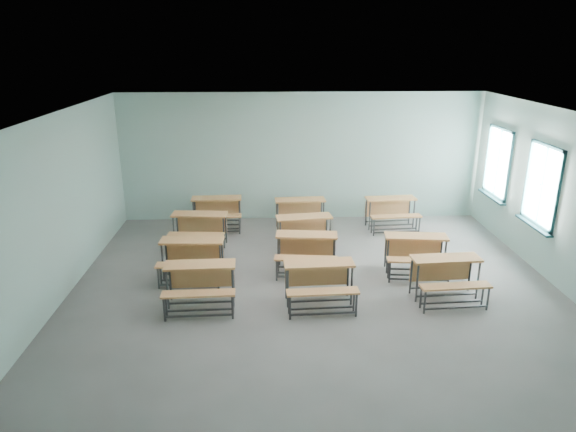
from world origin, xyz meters
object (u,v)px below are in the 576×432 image
desk_unit_r0c0 (200,280)px  desk_unit_r3c2 (392,209)px  desk_unit_r3c0 (217,208)px  desk_unit_r0c1 (320,278)px  desk_unit_r2c0 (199,226)px  desk_unit_r1c2 (416,249)px  desk_unit_r0c2 (447,273)px  desk_unit_r3c1 (301,210)px  desk_unit_r1c0 (192,254)px  desk_unit_r1c1 (306,248)px  desk_unit_r2c1 (305,228)px

desk_unit_r0c0 → desk_unit_r3c2: same height
desk_unit_r0c0 → desk_unit_r3c0: same height
desk_unit_r0c1 → desk_unit_r2c0: bearing=128.4°
desk_unit_r1c2 → desk_unit_r3c2: bearing=93.5°
desk_unit_r0c0 → desk_unit_r0c2: same height
desk_unit_r2c0 → desk_unit_r3c0: bearing=81.4°
desk_unit_r0c1 → desk_unit_r3c2: 4.33m
desk_unit_r3c0 → desk_unit_r3c1: (2.03, -0.21, 0.00)m
desk_unit_r1c0 → desk_unit_r2c0: 1.58m
desk_unit_r1c2 → desk_unit_r1c1: bearing=-178.6°
desk_unit_r1c2 → desk_unit_r2c1: size_ratio=0.99×
desk_unit_r2c1 → desk_unit_r3c1: (-0.01, 1.28, 0.00)m
desk_unit_r0c0 → desk_unit_r3c2: size_ratio=0.98×
desk_unit_r0c0 → desk_unit_r0c1: size_ratio=0.99×
desk_unit_r2c1 → desk_unit_r0c2: bearing=-53.0°
desk_unit_r1c0 → desk_unit_r2c0: (-0.05, 1.58, 0.00)m
desk_unit_r3c2 → desk_unit_r2c0: bearing=-171.3°
desk_unit_r1c0 → desk_unit_r0c1: bearing=-24.6°
desk_unit_r0c1 → desk_unit_r1c1: same height
desk_unit_r0c2 → desk_unit_r3c0: (-4.37, 3.85, 0.00)m
desk_unit_r1c1 → desk_unit_r2c1: (0.05, 1.09, 0.00)m
desk_unit_r1c0 → desk_unit_r1c2: bearing=2.4°
desk_unit_r2c1 → desk_unit_r3c2: same height
desk_unit_r0c0 → desk_unit_r3c0: bearing=89.3°
desk_unit_r1c0 → desk_unit_r3c0: bearing=87.3°
desk_unit_r1c0 → desk_unit_r3c2: bearing=32.1°
desk_unit_r1c2 → desk_unit_r3c2: 2.57m
desk_unit_r1c1 → desk_unit_r3c2: bearing=52.4°
desk_unit_r2c1 → desk_unit_r3c1: size_ratio=1.05×
desk_unit_r1c1 → desk_unit_r3c0: same height
desk_unit_r1c0 → desk_unit_r2c0: same height
desk_unit_r2c0 → desk_unit_r3c2: 4.64m
desk_unit_r2c1 → desk_unit_r3c0: (-2.04, 1.49, 0.00)m
desk_unit_r0c0 → desk_unit_r3c0: (-0.07, 3.94, 0.00)m
desk_unit_r0c1 → desk_unit_r1c1: (-0.12, 1.38, 0.00)m
desk_unit_r1c0 → desk_unit_r3c0: (0.22, 2.80, 0.00)m
desk_unit_r1c2 → desk_unit_r3c2: same height
desk_unit_r0c0 → desk_unit_r1c0: 1.19m
desk_unit_r0c2 → desk_unit_r2c0: size_ratio=0.99×
desk_unit_r3c1 → desk_unit_r3c2: 2.22m
desk_unit_r3c2 → desk_unit_r3c1: bearing=176.6°
desk_unit_r1c2 → desk_unit_r3c1: bearing=135.6°
desk_unit_r0c0 → desk_unit_r2c0: same height
desk_unit_r0c1 → desk_unit_r3c0: bearing=115.4°
desk_unit_r0c1 → desk_unit_r1c0: (-2.34, 1.16, 0.00)m
desk_unit_r2c0 → desk_unit_r3c1: (2.31, 1.00, 0.00)m
desk_unit_r1c1 → desk_unit_r2c1: bearing=93.0°
desk_unit_r1c0 → desk_unit_r3c1: bearing=50.8°
desk_unit_r1c1 → desk_unit_r0c2: bearing=-22.3°
desk_unit_r1c1 → desk_unit_r2c1: 1.09m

